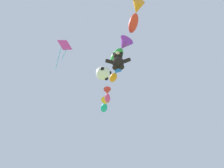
{
  "coord_description": "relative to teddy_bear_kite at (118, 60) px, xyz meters",
  "views": [
    {
      "loc": [
        2.43,
        -0.69,
        1.02
      ],
      "look_at": [
        1.98,
        5.74,
        7.26
      ],
      "focal_mm": 28.0,
      "sensor_mm": 36.0,
      "label": 1
    }
  ],
  "objects": [
    {
      "name": "soccer_ball_kite",
      "position": [
        -0.87,
        -0.11,
        -1.23
      ],
      "size": [
        0.91,
        0.9,
        0.83
      ],
      "color": "white"
    },
    {
      "name": "fish_kite_magenta",
      "position": [
        -1.14,
        5.07,
        1.55
      ],
      "size": [
        0.7,
        1.88,
        0.64
      ],
      "color": "#E53F9E"
    },
    {
      "name": "fish_kite_tangerine",
      "position": [
        -0.35,
        2.9,
        1.87
      ],
      "size": [
        1.21,
        1.68,
        0.73
      ],
      "color": "orange"
    },
    {
      "name": "fish_kite_emerald",
      "position": [
        0.19,
        0.35,
        1.55
      ],
      "size": [
        1.84,
        2.36,
        0.94
      ],
      "color": "green"
    },
    {
      "name": "teddy_bear_kite",
      "position": [
        0.0,
        0.0,
        0.0
      ],
      "size": [
        1.6,
        0.7,
        1.62
      ],
      "color": "black"
    },
    {
      "name": "fish_kite_crimson",
      "position": [
        1.21,
        -1.86,
        2.03
      ],
      "size": [
        1.09,
        2.18,
        0.73
      ],
      "color": "red"
    },
    {
      "name": "fish_kite_teal",
      "position": [
        -1.67,
        7.51,
        2.29
      ],
      "size": [
        1.21,
        2.13,
        0.89
      ],
      "color": "#19ADB2"
    },
    {
      "name": "diamond_kite",
      "position": [
        -3.54,
        -0.44,
        1.22
      ],
      "size": [
        0.85,
        0.81,
        2.89
      ],
      "color": "#E53F9E"
    }
  ]
}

